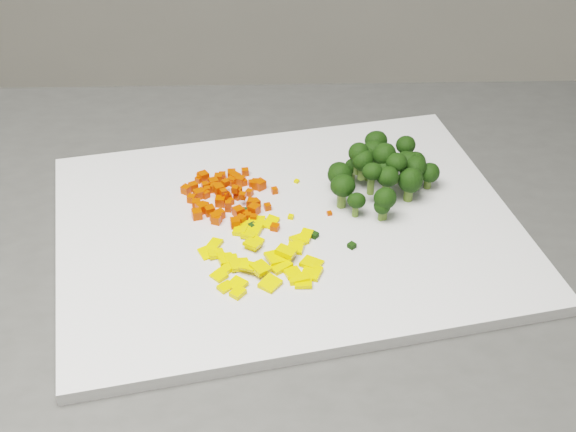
# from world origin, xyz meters

# --- Properties ---
(cutting_board) EXTENTS (0.58, 0.52, 0.01)m
(cutting_board) POSITION_xyz_m (0.20, 0.16, 0.91)
(cutting_board) COLOR silver
(cutting_board) RESTS_ON counter_block
(carrot_pile) EXTENTS (0.11, 0.11, 0.03)m
(carrot_pile) POSITION_xyz_m (0.13, 0.20, 0.93)
(carrot_pile) COLOR red
(carrot_pile) RESTS_ON cutting_board
(pepper_pile) EXTENTS (0.13, 0.13, 0.02)m
(pepper_pile) POSITION_xyz_m (0.18, 0.09, 0.92)
(pepper_pile) COLOR yellow
(pepper_pile) RESTS_ON cutting_board
(broccoli_pile) EXTENTS (0.13, 0.13, 0.06)m
(broccoli_pile) POSITION_xyz_m (0.30, 0.23, 0.94)
(broccoli_pile) COLOR black
(broccoli_pile) RESTS_ON cutting_board
(carrot_cube_0) EXTENTS (0.01, 0.01, 0.01)m
(carrot_cube_0) POSITION_xyz_m (0.14, 0.20, 0.92)
(carrot_cube_0) COLOR red
(carrot_cube_0) RESTS_ON carrot_pile
(carrot_cube_1) EXTENTS (0.01, 0.01, 0.01)m
(carrot_cube_1) POSITION_xyz_m (0.14, 0.20, 0.92)
(carrot_cube_1) COLOR red
(carrot_cube_1) RESTS_ON carrot_pile
(carrot_cube_2) EXTENTS (0.01, 0.01, 0.01)m
(carrot_cube_2) POSITION_xyz_m (0.11, 0.22, 0.92)
(carrot_cube_2) COLOR red
(carrot_cube_2) RESTS_ON carrot_pile
(carrot_cube_3) EXTENTS (0.01, 0.01, 0.01)m
(carrot_cube_3) POSITION_xyz_m (0.09, 0.23, 0.92)
(carrot_cube_3) COLOR red
(carrot_cube_3) RESTS_ON carrot_pile
(carrot_cube_4) EXTENTS (0.01, 0.01, 0.01)m
(carrot_cube_4) POSITION_xyz_m (0.14, 0.24, 0.92)
(carrot_cube_4) COLOR red
(carrot_cube_4) RESTS_ON carrot_pile
(carrot_cube_5) EXTENTS (0.01, 0.01, 0.01)m
(carrot_cube_5) POSITION_xyz_m (0.13, 0.24, 0.92)
(carrot_cube_5) COLOR red
(carrot_cube_5) RESTS_ON carrot_pile
(carrot_cube_6) EXTENTS (0.01, 0.01, 0.01)m
(carrot_cube_6) POSITION_xyz_m (0.10, 0.20, 0.92)
(carrot_cube_6) COLOR red
(carrot_cube_6) RESTS_ON carrot_pile
(carrot_cube_7) EXTENTS (0.01, 0.01, 0.01)m
(carrot_cube_7) POSITION_xyz_m (0.16, 0.19, 0.92)
(carrot_cube_7) COLOR red
(carrot_cube_7) RESTS_ON carrot_pile
(carrot_cube_8) EXTENTS (0.01, 0.01, 0.01)m
(carrot_cube_8) POSITION_xyz_m (0.11, 0.21, 0.92)
(carrot_cube_8) COLOR red
(carrot_cube_8) RESTS_ON carrot_pile
(carrot_cube_9) EXTENTS (0.01, 0.01, 0.01)m
(carrot_cube_9) POSITION_xyz_m (0.11, 0.20, 0.92)
(carrot_cube_9) COLOR red
(carrot_cube_9) RESTS_ON carrot_pile
(carrot_cube_10) EXTENTS (0.01, 0.01, 0.01)m
(carrot_cube_10) POSITION_xyz_m (0.13, 0.16, 0.92)
(carrot_cube_10) COLOR red
(carrot_cube_10) RESTS_ON carrot_pile
(carrot_cube_11) EXTENTS (0.01, 0.01, 0.01)m
(carrot_cube_11) POSITION_xyz_m (0.14, 0.20, 0.93)
(carrot_cube_11) COLOR red
(carrot_cube_11) RESTS_ON carrot_pile
(carrot_cube_12) EXTENTS (0.01, 0.01, 0.01)m
(carrot_cube_12) POSITION_xyz_m (0.10, 0.20, 0.92)
(carrot_cube_12) COLOR red
(carrot_cube_12) RESTS_ON carrot_pile
(carrot_cube_13) EXTENTS (0.01, 0.01, 0.01)m
(carrot_cube_13) POSITION_xyz_m (0.18, 0.21, 0.92)
(carrot_cube_13) COLOR red
(carrot_cube_13) RESTS_ON carrot_pile
(carrot_cube_14) EXTENTS (0.01, 0.01, 0.01)m
(carrot_cube_14) POSITION_xyz_m (0.09, 0.19, 0.92)
(carrot_cube_14) COLOR red
(carrot_cube_14) RESTS_ON carrot_pile
(carrot_cube_15) EXTENTS (0.01, 0.01, 0.01)m
(carrot_cube_15) POSITION_xyz_m (0.13, 0.15, 0.92)
(carrot_cube_15) COLOR red
(carrot_cube_15) RESTS_ON carrot_pile
(carrot_cube_16) EXTENTS (0.02, 0.02, 0.01)m
(carrot_cube_16) POSITION_xyz_m (0.17, 0.22, 0.92)
(carrot_cube_16) COLOR red
(carrot_cube_16) RESTS_ON carrot_pile
(carrot_cube_17) EXTENTS (0.01, 0.01, 0.01)m
(carrot_cube_17) POSITION_xyz_m (0.10, 0.22, 0.92)
(carrot_cube_17) COLOR red
(carrot_cube_17) RESTS_ON carrot_pile
(carrot_cube_18) EXTENTS (0.01, 0.01, 0.01)m
(carrot_cube_18) POSITION_xyz_m (0.13, 0.23, 0.92)
(carrot_cube_18) COLOR red
(carrot_cube_18) RESTS_ON carrot_pile
(carrot_cube_19) EXTENTS (0.01, 0.01, 0.01)m
(carrot_cube_19) POSITION_xyz_m (0.16, 0.21, 0.92)
(carrot_cube_19) COLOR red
(carrot_cube_19) RESTS_ON carrot_pile
(carrot_cube_20) EXTENTS (0.01, 0.01, 0.01)m
(carrot_cube_20) POSITION_xyz_m (0.09, 0.23, 0.92)
(carrot_cube_20) COLOR red
(carrot_cube_20) RESTS_ON carrot_pile
(carrot_cube_21) EXTENTS (0.01, 0.01, 0.01)m
(carrot_cube_21) POSITION_xyz_m (0.14, 0.21, 0.92)
(carrot_cube_21) COLOR red
(carrot_cube_21) RESTS_ON carrot_pile
(carrot_cube_22) EXTENTS (0.01, 0.01, 0.01)m
(carrot_cube_22) POSITION_xyz_m (0.14, 0.19, 0.92)
(carrot_cube_22) COLOR red
(carrot_cube_22) RESTS_ON carrot_pile
(carrot_cube_23) EXTENTS (0.01, 0.01, 0.01)m
(carrot_cube_23) POSITION_xyz_m (0.16, 0.17, 0.92)
(carrot_cube_23) COLOR red
(carrot_cube_23) RESTS_ON carrot_pile
(carrot_cube_24) EXTENTS (0.01, 0.01, 0.01)m
(carrot_cube_24) POSITION_xyz_m (0.12, 0.23, 0.92)
(carrot_cube_24) COLOR red
(carrot_cube_24) RESTS_ON carrot_pile
(carrot_cube_25) EXTENTS (0.01, 0.01, 0.01)m
(carrot_cube_25) POSITION_xyz_m (0.13, 0.19, 0.92)
(carrot_cube_25) COLOR red
(carrot_cube_25) RESTS_ON carrot_pile
(carrot_cube_26) EXTENTS (0.01, 0.01, 0.01)m
(carrot_cube_26) POSITION_xyz_m (0.13, 0.23, 0.92)
(carrot_cube_26) COLOR red
(carrot_cube_26) RESTS_ON carrot_pile
(carrot_cube_27) EXTENTS (0.01, 0.01, 0.01)m
(carrot_cube_27) POSITION_xyz_m (0.09, 0.21, 0.92)
(carrot_cube_27) COLOR red
(carrot_cube_27) RESTS_ON carrot_pile
(carrot_cube_28) EXTENTS (0.01, 0.01, 0.01)m
(carrot_cube_28) POSITION_xyz_m (0.10, 0.18, 0.92)
(carrot_cube_28) COLOR red
(carrot_cube_28) RESTS_ON carrot_pile
(carrot_cube_29) EXTENTS (0.01, 0.01, 0.01)m
(carrot_cube_29) POSITION_xyz_m (0.11, 0.18, 0.92)
(carrot_cube_29) COLOR red
(carrot_cube_29) RESTS_ON carrot_pile
(carrot_cube_30) EXTENTS (0.01, 0.01, 0.01)m
(carrot_cube_30) POSITION_xyz_m (0.10, 0.18, 0.92)
(carrot_cube_30) COLOR red
(carrot_cube_30) RESTS_ON carrot_pile
(carrot_cube_31) EXTENTS (0.01, 0.01, 0.01)m
(carrot_cube_31) POSITION_xyz_m (0.09, 0.19, 0.92)
(carrot_cube_31) COLOR red
(carrot_cube_31) RESTS_ON carrot_pile
(carrot_cube_32) EXTENTS (0.01, 0.01, 0.01)m
(carrot_cube_32) POSITION_xyz_m (0.16, 0.23, 0.92)
(carrot_cube_32) COLOR red
(carrot_cube_32) RESTS_ON carrot_pile
(carrot_cube_33) EXTENTS (0.01, 0.01, 0.01)m
(carrot_cube_33) POSITION_xyz_m (0.12, 0.20, 0.93)
(carrot_cube_33) COLOR red
(carrot_cube_33) RESTS_ON carrot_pile
(carrot_cube_34) EXTENTS (0.01, 0.01, 0.01)m
(carrot_cube_34) POSITION_xyz_m (0.15, 0.19, 0.93)
(carrot_cube_34) COLOR red
(carrot_cube_34) RESTS_ON carrot_pile
(carrot_cube_35) EXTENTS (0.01, 0.01, 0.01)m
(carrot_cube_35) POSITION_xyz_m (0.16, 0.19, 0.92)
(carrot_cube_35) COLOR red
(carrot_cube_35) RESTS_ON carrot_pile
(carrot_cube_36) EXTENTS (0.01, 0.01, 0.01)m
(carrot_cube_36) POSITION_xyz_m (0.15, 0.25, 0.92)
(carrot_cube_36) COLOR red
(carrot_cube_36) RESTS_ON carrot_pile
(carrot_cube_37) EXTENTS (0.01, 0.01, 0.01)m
(carrot_cube_37) POSITION_xyz_m (0.14, 0.17, 0.92)
(carrot_cube_37) COLOR red
(carrot_cube_37) RESTS_ON carrot_pile
(carrot_cube_38) EXTENTS (0.01, 0.01, 0.01)m
(carrot_cube_38) POSITION_xyz_m (0.15, 0.15, 0.92)
(carrot_cube_38) COLOR red
(carrot_cube_38) RESTS_ON carrot_pile
(carrot_cube_39) EXTENTS (0.01, 0.01, 0.01)m
(carrot_cube_39) POSITION_xyz_m (0.13, 0.23, 0.92)
(carrot_cube_39) COLOR red
(carrot_cube_39) RESTS_ON carrot_pile
(carrot_cube_40) EXTENTS (0.01, 0.01, 0.01)m
(carrot_cube_40) POSITION_xyz_m (0.15, 0.23, 0.92)
(carrot_cube_40) COLOR red
(carrot_cube_40) RESTS_ON carrot_pile
(carrot_cube_41) EXTENTS (0.01, 0.01, 0.01)m
(carrot_cube_41) POSITION_xyz_m (0.14, 0.17, 0.92)
(carrot_cube_41) COLOR red
(carrot_cube_41) RESTS_ON carrot_pile
(carrot_cube_42) EXTENTS (0.01, 0.01, 0.01)m
(carrot_cube_42) POSITION_xyz_m (0.12, 0.17, 0.92)
(carrot_cube_42) COLOR red
(carrot_cube_42) RESTS_ON carrot_pile
(carrot_cube_43) EXTENTS (0.01, 0.01, 0.01)m
(carrot_cube_43) POSITION_xyz_m (0.12, 0.24, 0.92)
(carrot_cube_43) COLOR red
(carrot_cube_43) RESTS_ON carrot_pile
(carrot_cube_44) EXTENTS (0.01, 0.01, 0.01)m
(carrot_cube_44) POSITION_xyz_m (0.11, 0.17, 0.92)
(carrot_cube_44) COLOR red
(carrot_cube_44) RESTS_ON carrot_pile
(carrot_cube_45) EXTENTS (0.01, 0.01, 0.01)m
(carrot_cube_45) POSITION_xyz_m (0.14, 0.23, 0.92)
(carrot_cube_45) COLOR red
(carrot_cube_45) RESTS_ON carrot_pile
(carrot_cube_46) EXTENTS (0.01, 0.01, 0.01)m
(carrot_cube_46) POSITION_xyz_m (0.13, 0.24, 0.92)
(carrot_cube_46) COLOR red
(carrot_cube_46) RESTS_ON carrot_pile
(carrot_cube_47) EXTENTS (0.01, 0.01, 0.01)m
(carrot_cube_47) POSITION_xyz_m (0.10, 0.16, 0.92)
(carrot_cube_47) COLOR red
(carrot_cube_47) RESTS_ON carrot_pile
(carrot_cube_48) EXTENTS (0.01, 0.01, 0.01)m
(carrot_cube_48) POSITION_xyz_m (0.13, 0.21, 0.93)
(carrot_cube_48) COLOR red
(carrot_cube_48) RESTS_ON carrot_pile
(carrot_cube_49) EXTENTS (0.01, 0.01, 0.01)m
(carrot_cube_49) POSITION_xyz_m (0.13, 0.19, 0.93)
(carrot_cube_49) COLOR red
(carrot_cube_49) RESTS_ON carrot_pile
(carrot_cube_50) EXTENTS (0.01, 0.01, 0.01)m
(carrot_cube_50) POSITION_xyz_m (0.13, 0.15, 0.92)
(carrot_cube_50) COLOR red
(carrot_cube_50) RESTS_ON carrot_pile
(carrot_cube_51) EXTENTS (0.01, 0.01, 0.01)m
(carrot_cube_51) POSITION_xyz_m (0.15, 0.15, 0.92)
(carrot_cube_51) COLOR red
(carrot_cube_51) RESTS_ON carrot_pile
(carrot_cube_52) EXTENTS (0.01, 0.01, 0.01)m
(carrot_cube_52) POSITION_xyz_m (0.12, 0.21, 0.92)
(carrot_cube_52) COLOR red
(carrot_cube_52) RESTS_ON carrot_pile
(carrot_cube_53) EXTENTS (0.01, 0.01, 0.01)m
(carrot_cube_53) POSITION_xyz_m (0.18, 0.18, 0.92)
(carrot_cube_53) COLOR red
(carrot_cube_53) RESTS_ON carrot_pile
(carrot_cube_54) EXTENTS (0.01, 0.01, 0.01)m
(carrot_cube_54) POSITION_xyz_m (0.16, 0.22, 0.92)
(carrot_cube_54) COLOR red
(carrot_cube_54) RESTS_ON carrot_pile
(carrot_cube_55) EXTENTS (0.01, 0.01, 0.01)m
(carrot_cube_55) POSITION_xyz_m (0.16, 0.16, 0.92)
(carrot_cube_55) COLOR red
(carrot_cube_55) RESTS_ON carrot_pile
(carrot_cube_56) EXTENTS (0.01, 0.01, 0.01)m
(carrot_cube_56) POSITION_xyz_m (0.16, 0.19, 0.92)
(carrot_cube_56) COLOR red
(carrot_cube_56) RESTS_ON carrot_pile
(carrot_cube_57) EXTENTS (0.01, 0.01, 0.01)m
(carrot_cube_57) POSITION_xyz_m (0.10, 0.20, 0.92)
(carrot_cube_57) COLOR red
(carrot_cube_57) RESTS_ON carrot_pile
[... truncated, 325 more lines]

